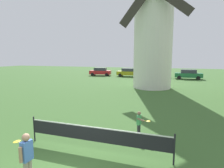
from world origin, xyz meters
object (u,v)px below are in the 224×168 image
object	(u,v)px
windmill	(153,25)
parked_car_mustard	(129,72)
player_far	(139,122)
parked_car_green	(188,74)
player_near	(27,155)
parked_car_red	(100,71)
tennis_net	(95,135)
parked_car_silver	(157,73)

from	to	relation	value
windmill	parked_car_mustard	xyz separation A→B (m)	(-5.65, 11.72, -6.44)
windmill	player_far	xyz separation A→B (m)	(1.14, -14.27, -6.61)
parked_car_green	player_far	bearing A→B (deg)	-98.06
player_near	parked_car_mustard	distance (m)	30.63
parked_car_red	parked_car_mustard	distance (m)	5.72
player_far	parked_car_mustard	size ratio (longest dim) A/B	0.26
parked_car_red	parked_car_mustard	bearing A→B (deg)	0.07
windmill	player_near	world-z (taller)	windmill
parked_car_green	tennis_net	bearing A→B (deg)	-100.17
tennis_net	parked_car_mustard	bearing A→B (deg)	101.02
player_far	parked_car_mustard	bearing A→B (deg)	104.64
windmill	player_near	xyz separation A→B (m)	(-1.35, -18.61, -6.42)
player_far	parked_car_red	bearing A→B (deg)	115.71
windmill	player_far	distance (m)	15.76
player_near	parked_car_mustard	bearing A→B (deg)	98.07
parked_car_mustard	parked_car_silver	size ratio (longest dim) A/B	0.95
parked_car_red	parked_car_green	distance (m)	16.09
tennis_net	player_far	distance (m)	2.45
player_near	windmill	bearing A→B (deg)	85.85
windmill	parked_car_green	xyz separation A→B (m)	(4.70, 10.88, -6.44)
tennis_net	parked_car_mustard	distance (m)	28.58
player_far	parked_car_green	xyz separation A→B (m)	(3.56, 25.15, 0.16)
player_near	parked_car_green	size ratio (longest dim) A/B	0.34
player_far	parked_car_green	world-z (taller)	parked_car_green
windmill	parked_car_mustard	world-z (taller)	windmill
windmill	tennis_net	size ratio (longest dim) A/B	2.56
parked_car_silver	parked_car_green	size ratio (longest dim) A/B	1.06
player_near	parked_car_red	xyz separation A→B (m)	(-10.02, 30.32, -0.03)
player_near	parked_car_green	distance (m)	30.10
windmill	tennis_net	world-z (taller)	windmill
player_near	parked_car_red	world-z (taller)	parked_car_red
player_far	windmill	bearing A→B (deg)	94.55
windmill	parked_car_silver	xyz separation A→B (m)	(-0.49, 11.61, -6.44)
parked_car_mustard	parked_car_silver	bearing A→B (deg)	-1.17
player_near	parked_car_silver	size ratio (longest dim) A/B	0.32
parked_car_red	windmill	bearing A→B (deg)	-45.84
parked_car_red	parked_car_silver	size ratio (longest dim) A/B	0.95
windmill	parked_car_red	bearing A→B (deg)	134.16
player_far	parked_car_green	size ratio (longest dim) A/B	0.26
tennis_net	player_near	distance (m)	2.56
windmill	player_near	distance (m)	19.73
parked_car_green	parked_car_silver	bearing A→B (deg)	171.96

